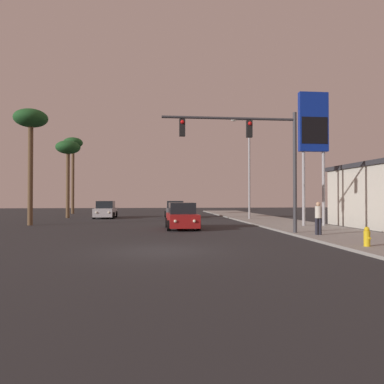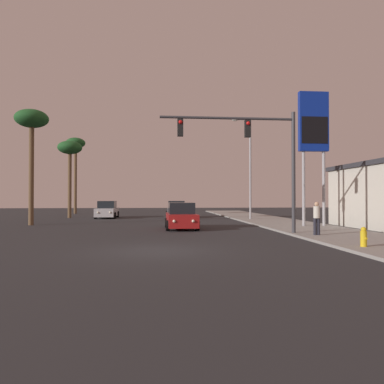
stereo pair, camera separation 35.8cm
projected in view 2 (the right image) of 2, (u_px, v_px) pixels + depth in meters
name	position (u px, v px, depth m)	size (l,w,h in m)	color
ground_plane	(157.00, 251.00, 14.10)	(120.00, 120.00, 0.00)	#28282B
sidewalk_right	(300.00, 227.00, 24.92)	(5.00, 60.00, 0.12)	gray
car_silver	(107.00, 210.00, 36.80)	(2.04, 4.33, 1.68)	#B7B7BC
car_grey	(176.00, 210.00, 37.47)	(2.04, 4.34, 1.68)	slate
car_red	(181.00, 217.00, 23.98)	(2.04, 4.33, 1.68)	maroon
traffic_light_mast	(256.00, 147.00, 19.92)	(7.28, 0.36, 6.50)	#38383D
street_lamp	(249.00, 163.00, 33.31)	(1.74, 0.24, 9.00)	#99999E
gas_station_sign	(313.00, 129.00, 25.12)	(2.00, 0.42, 9.00)	#99999E
fire_hydrant	(364.00, 237.00, 14.34)	(0.24, 0.34, 0.76)	gold
pedestrian_on_sidewalk	(317.00, 217.00, 18.83)	(0.34, 0.32, 1.67)	#23232D
palm_tree_near	(32.00, 125.00, 27.32)	(2.40, 2.40, 8.45)	brown
palm_tree_far	(76.00, 148.00, 47.14)	(2.40, 2.40, 9.58)	brown
palm_tree_mid	(70.00, 151.00, 37.30)	(2.40, 2.40, 7.68)	brown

